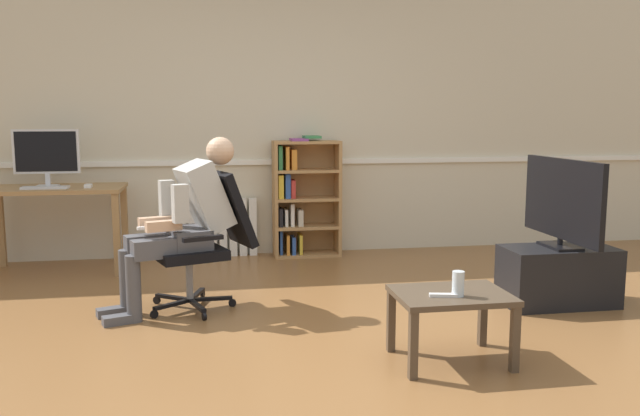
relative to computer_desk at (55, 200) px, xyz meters
The scene contains 15 objects.
ground_plane 3.00m from the computer_desk, 47.22° to the right, with size 18.00×18.00×0.00m, color brown.
back_wall 2.17m from the computer_desk, 14.10° to the left, with size 12.00×0.13×2.70m.
computer_desk is the anchor object (origin of this frame).
imac_monitor 0.41m from the computer_desk, 131.55° to the left, with size 0.56×0.14×0.50m.
keyboard 0.19m from the computer_desk, 107.52° to the right, with size 0.38×0.12×0.02m, color silver.
computer_mouse 0.35m from the computer_desk, 21.49° to the right, with size 0.06×0.10×0.03m, color white.
bookshelf 2.25m from the computer_desk, ahead, with size 0.65×0.29×1.18m.
radiator 1.46m from the computer_desk, 15.95° to the left, with size 0.86×0.08×0.57m.
office_chair 1.87m from the computer_desk, 44.89° to the right, with size 0.79×0.67×0.98m.
person_seated 1.80m from the computer_desk, 50.07° to the right, with size 0.99×0.61×1.23m.
tv_stand 4.22m from the computer_desk, 24.08° to the right, with size 0.81×0.41×0.43m.
tv_screen 4.20m from the computer_desk, 24.07° to the right, with size 0.20×1.00×0.64m.
coffee_table 3.75m from the computer_desk, 44.78° to the right, with size 0.63×0.48×0.40m.
drinking_glass 3.80m from the computer_desk, 45.55° to the right, with size 0.07×0.07×0.14m, color silver.
spare_remote 3.75m from the computer_desk, 46.45° to the right, with size 0.04×0.15×0.02m, color white.
Camera 1 is at (-0.66, -3.83, 1.38)m, focal length 36.51 mm.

